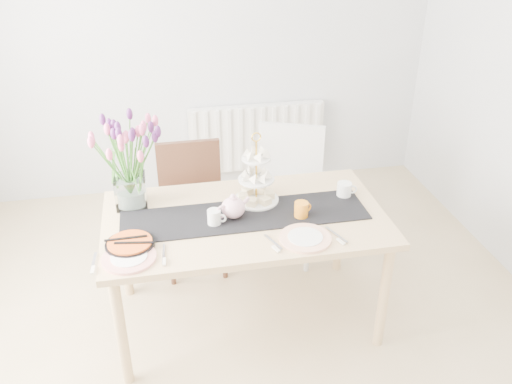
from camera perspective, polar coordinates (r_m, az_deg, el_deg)
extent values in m
plane|color=tan|center=(3.24, -1.15, -17.80)|extent=(4.50, 4.50, 0.00)
plane|color=#B2B4B7|center=(4.58, -6.47, 15.38)|extent=(4.00, 0.00, 4.00)
cube|color=white|center=(4.86, 0.05, 5.79)|extent=(1.20, 0.08, 0.60)
cube|color=tan|center=(3.10, -1.17, -2.85)|extent=(1.60, 0.90, 0.04)
cylinder|color=tan|center=(3.00, -14.02, -14.09)|extent=(0.06, 0.06, 0.71)
cylinder|color=tan|center=(3.21, 13.31, -10.66)|extent=(0.06, 0.06, 0.71)
cylinder|color=tan|center=(3.60, -13.77, -5.90)|extent=(0.06, 0.06, 0.71)
cylinder|color=tan|center=(3.78, 8.84, -3.53)|extent=(0.06, 0.06, 0.71)
cube|color=#3B2215|center=(3.73, -6.58, -2.07)|extent=(0.44, 0.44, 0.04)
cube|color=#3B2215|center=(3.80, -7.08, 2.41)|extent=(0.44, 0.04, 0.42)
cylinder|color=#3B2215|center=(3.71, -8.88, -6.87)|extent=(0.04, 0.04, 0.43)
cylinder|color=#3B2215|center=(3.73, -3.33, -6.29)|extent=(0.04, 0.04, 0.43)
cylinder|color=#3B2215|center=(4.00, -9.22, -3.90)|extent=(0.04, 0.04, 0.43)
cylinder|color=#3B2215|center=(4.02, -4.10, -3.38)|extent=(0.04, 0.04, 0.43)
cube|color=silver|center=(3.82, 3.19, -0.56)|extent=(0.61, 0.61, 0.04)
cube|color=silver|center=(3.90, 3.71, 4.07)|extent=(0.45, 0.21, 0.45)
cylinder|color=silver|center=(3.83, 0.05, -4.89)|extent=(0.04, 0.04, 0.46)
cylinder|color=silver|center=(3.79, 5.43, -5.42)|extent=(0.04, 0.04, 0.46)
cylinder|color=silver|center=(4.13, 0.96, -2.15)|extent=(0.04, 0.04, 0.46)
cylinder|color=silver|center=(4.09, 5.94, -2.61)|extent=(0.04, 0.04, 0.46)
cube|color=black|center=(3.09, -1.17, -2.47)|extent=(1.40, 0.35, 0.01)
cube|color=silver|center=(3.24, -13.03, 0.10)|extent=(0.18, 0.18, 0.18)
cylinder|color=gold|center=(3.14, 0.03, 2.10)|extent=(0.01, 0.01, 0.39)
cylinder|color=white|center=(3.22, 0.03, -0.79)|extent=(0.27, 0.27, 0.01)
cylinder|color=white|center=(3.16, 0.03, 1.38)|extent=(0.21, 0.21, 0.01)
cylinder|color=white|center=(3.10, 0.03, 3.57)|extent=(0.17, 0.17, 0.01)
cylinder|color=white|center=(3.31, 9.26, 0.25)|extent=(0.11, 0.11, 0.09)
cylinder|color=black|center=(2.90, -13.11, -5.42)|extent=(0.26, 0.26, 0.02)
cylinder|color=orange|center=(2.89, -13.15, -5.17)|extent=(0.23, 0.23, 0.01)
cylinder|color=silver|center=(3.00, -4.43, -2.69)|extent=(0.10, 0.10, 0.09)
cylinder|color=orange|center=(3.06, 4.78, -1.90)|extent=(0.10, 0.10, 0.09)
cylinder|color=white|center=(2.81, -13.22, -6.76)|extent=(0.29, 0.29, 0.01)
cylinder|color=white|center=(2.90, 5.20, -4.85)|extent=(0.36, 0.36, 0.01)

